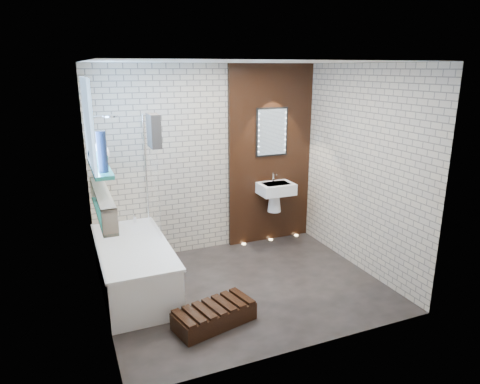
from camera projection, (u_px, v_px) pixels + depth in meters
name	position (u px, v px, depth m)	size (l,w,h in m)	color
ground	(245.00, 287.00, 5.20)	(3.20, 3.20, 0.00)	black
room_shell	(245.00, 183.00, 4.84)	(3.24, 3.20, 2.60)	#BEAF97
walnut_panel	(270.00, 156.00, 6.32)	(1.30, 0.06, 2.60)	black
clerestory_window	(91.00, 133.00, 4.40)	(0.18, 1.00, 0.94)	#7FADE0
display_niche	(103.00, 203.00, 4.43)	(0.14, 1.30, 0.26)	teal
bathtub	(134.00, 267.00, 5.06)	(0.79, 1.74, 0.70)	white
bath_screen	(152.00, 174.00, 5.31)	(0.01, 0.78, 1.40)	white
towel	(154.00, 131.00, 4.91)	(0.11, 0.29, 0.38)	#282320
shower_head	(110.00, 116.00, 5.00)	(0.18, 0.18, 0.02)	silver
washbasin	(276.00, 192.00, 6.29)	(0.50, 0.36, 0.58)	white
led_mirror	(272.00, 132.00, 6.19)	(0.50, 0.02, 0.70)	black
walnut_step	(214.00, 316.00, 4.42)	(0.83, 0.37, 0.18)	black
niche_bottles	(100.00, 198.00, 4.70)	(0.06, 0.88, 0.16)	maroon
sill_vases	(100.00, 154.00, 4.50)	(0.22, 0.58, 0.40)	white
floor_uplights	(271.00, 239.00, 6.62)	(0.96, 0.06, 0.01)	#FFD899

